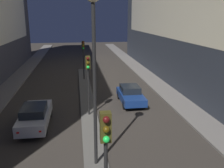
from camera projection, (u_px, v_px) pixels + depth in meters
The scene contains 7 objects.
median_strip at pixel (88, 106), 19.74m from camera, with size 1.18×28.71×0.11m.
traffic_light_near at pixel (106, 148), 7.27m from camera, with size 0.32×0.42×4.25m.
traffic_light_mid at pixel (88, 72), 17.18m from camera, with size 0.32×0.42×4.25m.
traffic_light_far at pixel (83, 51), 27.27m from camera, with size 0.32×0.42×4.25m.
street_lamp at pixel (94, 37), 10.47m from camera, with size 0.64×0.64×8.03m.
car_left_lane at pixel (35, 116), 16.07m from camera, with size 1.73×4.68×1.51m.
car_right_lane at pixel (131, 95), 20.52m from camera, with size 1.74×4.04×1.41m.
Camera 1 is at (-0.75, -3.31, 6.97)m, focal length 40.00 mm.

